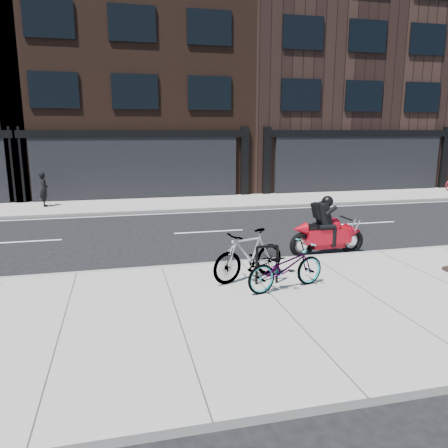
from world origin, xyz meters
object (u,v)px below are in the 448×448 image
object	(u,v)px
bicycle_front	(286,267)
motorcycle	(331,231)
bike_rack	(267,261)
bicycle_rear	(249,255)
pedestrian	(44,189)

from	to	relation	value
bicycle_front	motorcycle	xyz separation A→B (m)	(2.32, 2.55, 0.07)
motorcycle	bike_rack	bearing A→B (deg)	-142.99
bicycle_front	bicycle_rear	xyz separation A→B (m)	(-0.58, 0.76, 0.08)
pedestrian	bicycle_rear	bearing A→B (deg)	-163.78
bicycle_rear	motorcycle	world-z (taller)	motorcycle
bike_rack	pedestrian	world-z (taller)	pedestrian
bike_rack	bicycle_rear	size ratio (longest dim) A/B	0.46
motorcycle	pedestrian	world-z (taller)	motorcycle
bicycle_rear	pedestrian	bearing A→B (deg)	-172.63
pedestrian	bicycle_front	bearing A→B (deg)	-163.11
bike_rack	motorcycle	bearing A→B (deg)	39.50
bicycle_rear	pedestrian	size ratio (longest dim) A/B	1.25
bicycle_front	pedestrian	bearing A→B (deg)	13.63
bike_rack	motorcycle	xyz separation A→B (m)	(2.60, 2.15, 0.05)
pedestrian	bike_rack	bearing A→B (deg)	-163.34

